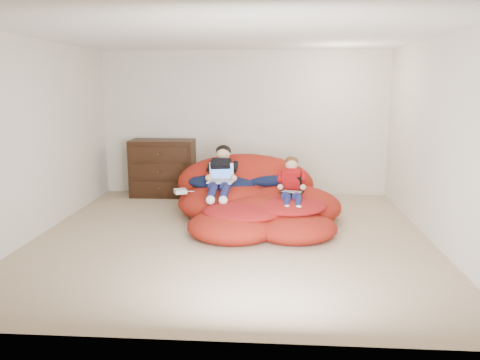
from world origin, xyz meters
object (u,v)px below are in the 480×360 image
object	(u,v)px
older_boy	(222,173)
laptop_black	(292,188)
younger_boy	(292,183)
dresser	(163,168)
laptop_white	(221,177)
beanbag_pile	(255,201)

from	to	relation	value
older_boy	laptop_black	xyz separation A→B (m)	(0.99, -0.32, -0.13)
older_boy	younger_boy	size ratio (longest dim) A/B	1.28
dresser	laptop_white	world-z (taller)	dresser
dresser	older_boy	bearing A→B (deg)	-48.96
laptop_white	older_boy	bearing A→B (deg)	90.00
older_boy	beanbag_pile	bearing A→B (deg)	-1.27
younger_boy	laptop_white	xyz separation A→B (m)	(-0.99, 0.24, 0.02)
laptop_white	dresser	bearing A→B (deg)	129.59
younger_boy	beanbag_pile	bearing A→B (deg)	149.59
dresser	older_boy	distance (m)	1.81
laptop_white	laptop_black	bearing A→B (deg)	-14.02
dresser	laptop_black	world-z (taller)	dresser
laptop_black	younger_boy	bearing A→B (deg)	90.00
older_boy	laptop_white	world-z (taller)	older_boy
older_boy	laptop_white	distance (m)	0.09
beanbag_pile	laptop_black	distance (m)	0.65
dresser	laptop_white	xyz separation A→B (m)	(1.18, -1.43, 0.14)
dresser	younger_boy	world-z (taller)	dresser
laptop_black	laptop_white	bearing A→B (deg)	165.98
dresser	younger_boy	xyz separation A→B (m)	(2.18, -1.67, 0.12)
laptop_white	laptop_black	size ratio (longest dim) A/B	0.96
older_boy	younger_boy	xyz separation A→B (m)	(0.99, -0.31, -0.07)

